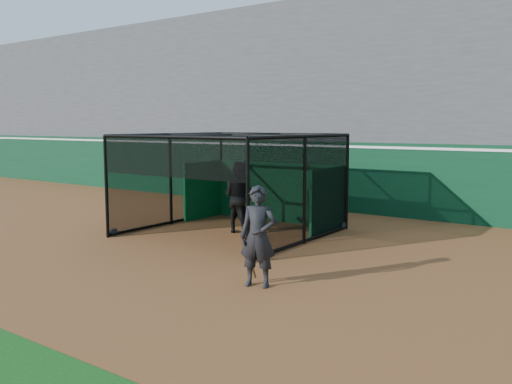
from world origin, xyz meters
The scene contains 6 objects.
ground centered at (0.00, 0.00, 0.00)m, with size 120.00×120.00×0.00m, color brown.
outfield_wall centered at (0.00, 8.50, 1.29)m, with size 50.00×0.50×2.50m.
grandstand centered at (0.00, 12.27, 4.48)m, with size 50.00×7.85×8.95m.
batting_cage centered at (-1.03, 2.96, 1.41)m, with size 4.93×5.09×2.82m.
batter centered at (-0.93, 3.16, 1.03)m, with size 1.00×0.78×2.07m, color black.
on_deck_player centered at (2.61, -0.88, 0.98)m, with size 0.83×0.68×1.96m.
Camera 1 is at (8.50, -9.21, 3.11)m, focal length 38.00 mm.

